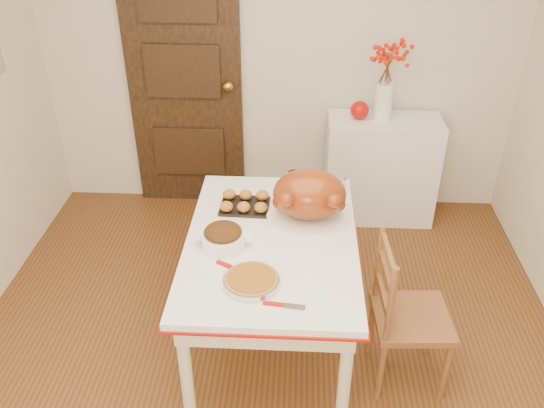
# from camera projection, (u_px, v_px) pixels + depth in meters

# --- Properties ---
(floor) EXTENTS (3.50, 4.00, 0.00)m
(floor) POSITION_uv_depth(u_px,v_px,m) (262.00, 391.00, 3.05)
(floor) COLOR #452D15
(floor) RESTS_ON ground
(wall_back) EXTENTS (3.50, 0.00, 2.50)m
(wall_back) POSITION_uv_depth(u_px,v_px,m) (279.00, 50.00, 4.08)
(wall_back) COLOR beige
(wall_back) RESTS_ON ground
(door_back) EXTENTS (0.85, 0.06, 2.06)m
(door_back) POSITION_uv_depth(u_px,v_px,m) (184.00, 79.00, 4.20)
(door_back) COLOR black
(door_back) RESTS_ON ground
(sideboard) EXTENTS (0.82, 0.36, 0.82)m
(sideboard) POSITION_uv_depth(u_px,v_px,m) (380.00, 169.00, 4.31)
(sideboard) COLOR white
(sideboard) RESTS_ON floor
(kitchen_table) EXTENTS (0.89, 1.30, 0.78)m
(kitchen_table) POSITION_uv_depth(u_px,v_px,m) (272.00, 297.00, 3.11)
(kitchen_table) COLOR white
(kitchen_table) RESTS_ON floor
(chair_oak) EXTENTS (0.41, 0.41, 0.88)m
(chair_oak) POSITION_uv_depth(u_px,v_px,m) (412.00, 315.00, 2.92)
(chair_oak) COLOR brown
(chair_oak) RESTS_ON floor
(berry_vase) EXTENTS (0.29, 0.29, 0.56)m
(berry_vase) POSITION_uv_depth(u_px,v_px,m) (386.00, 82.00, 3.94)
(berry_vase) COLOR white
(berry_vase) RESTS_ON sideboard
(apple) EXTENTS (0.13, 0.13, 0.13)m
(apple) POSITION_uv_depth(u_px,v_px,m) (360.00, 110.00, 4.06)
(apple) COLOR #A30D08
(apple) RESTS_ON sideboard
(turkey_platter) EXTENTS (0.52, 0.45, 0.29)m
(turkey_platter) POSITION_uv_depth(u_px,v_px,m) (309.00, 197.00, 2.98)
(turkey_platter) COLOR maroon
(turkey_platter) RESTS_ON kitchen_table
(pumpkin_pie) EXTENTS (0.30, 0.30, 0.05)m
(pumpkin_pie) POSITION_uv_depth(u_px,v_px,m) (251.00, 280.00, 2.59)
(pumpkin_pie) COLOR brown
(pumpkin_pie) RESTS_ON kitchen_table
(stuffing_dish) EXTENTS (0.34, 0.30, 0.11)m
(stuffing_dish) POSITION_uv_depth(u_px,v_px,m) (223.00, 237.00, 2.83)
(stuffing_dish) COLOR #502A10
(stuffing_dish) RESTS_ON kitchen_table
(rolls_tray) EXTENTS (0.27, 0.22, 0.07)m
(rolls_tray) POSITION_uv_depth(u_px,v_px,m) (245.00, 202.00, 3.14)
(rolls_tray) COLOR #A2561E
(rolls_tray) RESTS_ON kitchen_table
(pie_server) EXTENTS (0.19, 0.07, 0.01)m
(pie_server) POSITION_uv_depth(u_px,v_px,m) (284.00, 305.00, 2.47)
(pie_server) COLOR silver
(pie_server) RESTS_ON kitchen_table
(carving_knife) EXTENTS (0.25, 0.17, 0.01)m
(carving_knife) POSITION_uv_depth(u_px,v_px,m) (238.00, 270.00, 2.68)
(carving_knife) COLOR silver
(carving_knife) RESTS_ON kitchen_table
(drinking_glass) EXTENTS (0.07, 0.07, 0.10)m
(drinking_glass) POSITION_uv_depth(u_px,v_px,m) (293.00, 179.00, 3.33)
(drinking_glass) COLOR white
(drinking_glass) RESTS_ON kitchen_table
(shaker_pair) EXTENTS (0.10, 0.05, 0.09)m
(shaker_pair) POSITION_uv_depth(u_px,v_px,m) (338.00, 184.00, 3.29)
(shaker_pair) COLOR white
(shaker_pair) RESTS_ON kitchen_table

